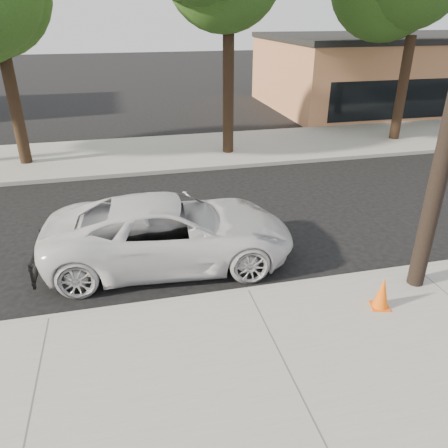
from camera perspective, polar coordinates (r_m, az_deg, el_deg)
The scene contains 7 objects.
ground at distance 11.18m, azimuth 0.11°, elevation -3.17°, with size 120.00×120.00×0.00m, color black.
near_sidewalk at distance 7.81m, azimuth 7.84°, elevation -17.81°, with size 90.00×4.40×0.15m, color gray.
far_sidewalk at distance 18.91m, azimuth -5.97°, elevation 9.39°, with size 90.00×5.00×0.15m, color gray.
curb_near at distance 9.42m, azimuth 3.12°, elevation -8.85°, with size 90.00×0.12×0.16m, color #9E9B93.
building_main at distance 31.55m, azimuth 23.34°, elevation 17.81°, with size 18.00×10.00×4.00m, color #C87A53.
police_cruiser at distance 10.32m, azimuth -6.97°, elevation -0.96°, with size 2.66×5.76×1.60m, color silver.
traffic_cone at distance 9.21m, azimuth 19.95°, elevation -8.45°, with size 0.44×0.44×0.69m.
Camera 1 is at (-2.27, -9.48, 5.46)m, focal length 35.00 mm.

